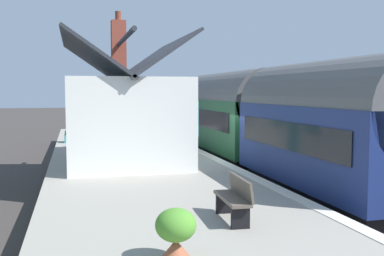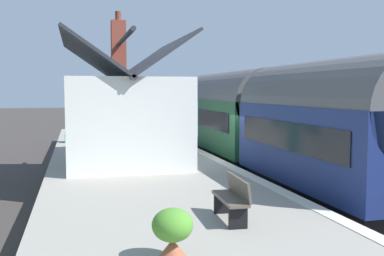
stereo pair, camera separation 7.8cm
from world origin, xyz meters
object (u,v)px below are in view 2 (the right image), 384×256
(train, at_px, (264,121))
(planter_bench_left, at_px, (80,129))
(station_building, at_px, (123,117))
(planter_edge_near, at_px, (96,133))
(planter_by_door, at_px, (68,136))
(bench_near_building, at_px, (131,128))
(planter_under_sign, at_px, (173,232))
(bench_mid_platform, at_px, (233,197))

(train, bearing_deg, planter_bench_left, 32.11)
(train, bearing_deg, station_building, 89.37)
(planter_bench_left, distance_m, planter_edge_near, 4.11)
(planter_by_door, height_order, planter_bench_left, planter_bench_left)
(train, relative_size, planter_edge_near, 21.48)
(bench_near_building, relative_size, planter_by_door, 1.79)
(station_building, distance_m, planter_under_sign, 10.22)
(planter_under_sign, distance_m, planter_edge_near, 17.13)
(planter_under_sign, relative_size, planter_edge_near, 0.99)
(bench_mid_platform, bearing_deg, planter_edge_near, 7.49)
(bench_mid_platform, distance_m, planter_by_door, 15.64)
(planter_edge_near, bearing_deg, station_building, -174.19)
(bench_mid_platform, xyz_separation_m, planter_bench_left, (19.41, 2.77, -0.16))
(planter_bench_left, bearing_deg, train, -147.89)
(bench_near_building, bearing_deg, planter_under_sign, 175.19)
(bench_mid_platform, xyz_separation_m, planter_edge_near, (15.37, 2.02, -0.07))
(bench_mid_platform, relative_size, planter_edge_near, 1.76)
(planter_bench_left, xyz_separation_m, planter_edge_near, (-4.04, -0.75, 0.10))
(train, bearing_deg, planter_under_sign, 150.19)
(bench_mid_platform, xyz_separation_m, planter_by_door, (15.27, 3.41, -0.17))
(train, relative_size, bench_near_building, 12.32)
(station_building, xyz_separation_m, bench_mid_platform, (-8.39, -1.31, -1.16))
(planter_by_door, height_order, planter_edge_near, planter_edge_near)
(planter_under_sign, bearing_deg, planter_edge_near, 1.43)
(bench_near_building, distance_m, planter_under_sign, 19.23)
(bench_near_building, height_order, planter_bench_left, bench_near_building)
(bench_mid_platform, bearing_deg, planter_by_door, 12.57)
(bench_mid_platform, distance_m, planter_under_sign, 2.37)
(station_building, relative_size, bench_near_building, 4.73)
(bench_near_building, relative_size, planter_edge_near, 1.74)
(station_building, relative_size, planter_bench_left, 6.50)
(train, xyz_separation_m, planter_edge_near, (7.04, 6.21, -0.97))
(station_building, height_order, planter_under_sign, station_building)
(train, bearing_deg, bench_mid_platform, 153.31)
(planter_edge_near, bearing_deg, planter_under_sign, -178.57)
(train, height_order, planter_by_door, train)
(planter_under_sign, bearing_deg, planter_by_door, 6.08)
(planter_under_sign, height_order, planter_edge_near, planter_edge_near)
(planter_bench_left, height_order, planter_edge_near, planter_edge_near)
(planter_by_door, relative_size, planter_edge_near, 0.98)
(station_building, distance_m, bench_near_building, 9.19)
(bench_mid_platform, xyz_separation_m, planter_under_sign, (-1.76, 1.59, -0.05))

